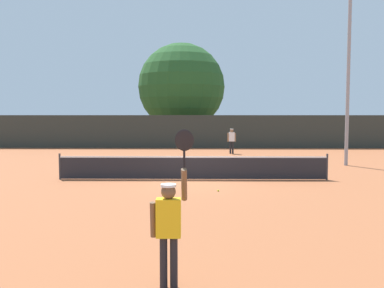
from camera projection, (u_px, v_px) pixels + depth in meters
The scene contains 11 objects.
ground_plane at pixel (193, 179), 17.28m from camera, with size 120.00×120.00×0.00m, color #9E5633.
tennis_net at pixel (193, 167), 17.24m from camera, with size 11.06×0.08×1.07m.
perimeter_fence at pixel (195, 132), 32.91m from camera, with size 33.36×0.12×2.58m, color #2D332D.
player_serving at pixel (169, 219), 6.49m from camera, with size 0.68×0.39×2.47m.
player_receiving at pixel (232, 138), 28.28m from camera, with size 0.57×0.25×1.68m.
tennis_ball at pixel (218, 190), 14.63m from camera, with size 0.07×0.07×0.07m, color #CCE033.
light_pole at pixel (348, 66), 21.62m from camera, with size 1.18×0.28×9.20m.
large_tree at pixel (181, 87), 38.56m from camera, with size 7.94×7.94×9.13m.
parked_car_near at pixel (110, 134), 38.74m from camera, with size 2.40×4.40×1.69m.
parked_car_mid at pixel (267, 133), 41.12m from camera, with size 2.42×4.41×1.69m.
parked_car_far at pixel (299, 134), 40.29m from camera, with size 2.16×4.31×1.69m.
Camera 1 is at (0.18, -17.13, 2.71)m, focal length 39.32 mm.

